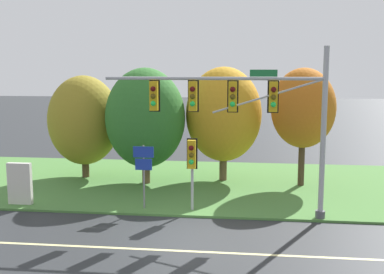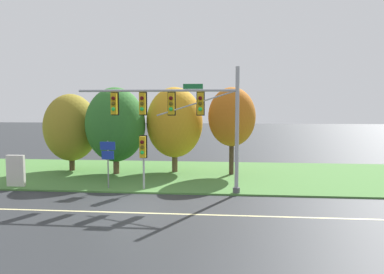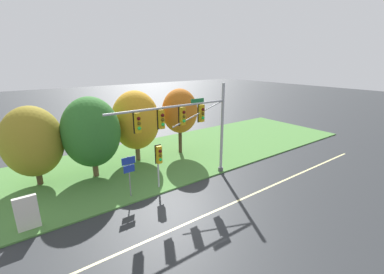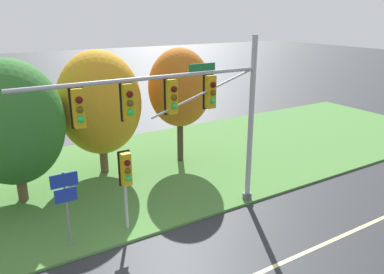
{
  "view_description": "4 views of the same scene",
  "coord_description": "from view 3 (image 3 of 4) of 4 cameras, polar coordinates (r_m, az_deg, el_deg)",
  "views": [
    {
      "loc": [
        2.4,
        -16.9,
        6.34
      ],
      "look_at": [
        0.02,
        3.04,
        3.36
      ],
      "focal_mm": 45.0,
      "sensor_mm": 36.0,
      "label": 1
    },
    {
      "loc": [
        4.85,
        -17.99,
        5.09
      ],
      "look_at": [
        2.74,
        4.39,
        3.09
      ],
      "focal_mm": 35.0,
      "sensor_mm": 36.0,
      "label": 2
    },
    {
      "loc": [
        -7.81,
        -11.3,
        8.78
      ],
      "look_at": [
        2.62,
        2.96,
        3.43
      ],
      "focal_mm": 24.0,
      "sensor_mm": 36.0,
      "label": 3
    },
    {
      "loc": [
        -4.39,
        -8.61,
        7.88
      ],
      "look_at": [
        2.68,
        3.03,
        3.38
      ],
      "focal_mm": 35.0,
      "sensor_mm": 36.0,
      "label": 4
    }
  ],
  "objects": [
    {
      "name": "ground_plane",
      "position": [
        16.3,
        -1.34,
        -15.73
      ],
      "size": [
        160.0,
        160.0,
        0.0
      ],
      "primitive_type": "plane",
      "color": "#282B2D"
    },
    {
      "name": "lane_stripe",
      "position": [
        15.49,
        1.32,
        -17.65
      ],
      "size": [
        36.0,
        0.16,
        0.01
      ],
      "primitive_type": "cube",
      "color": "beige",
      "rests_on": "ground"
    },
    {
      "name": "grass_verge",
      "position": [
        22.79,
        -13.36,
        -6.14
      ],
      "size": [
        48.0,
        11.5,
        0.1
      ],
      "primitive_type": "cube",
      "color": "#477A38",
      "rests_on": "ground"
    },
    {
      "name": "traffic_signal_mast",
      "position": [
        17.85,
        -0.5,
        3.45
      ],
      "size": [
        9.19,
        0.49,
        7.03
      ],
      "color": "#9EA0A5",
      "rests_on": "grass_verge"
    },
    {
      "name": "pedestrian_signal_near_kerb",
      "position": [
        17.64,
        -7.36,
        -4.48
      ],
      "size": [
        0.46,
        0.55,
        3.17
      ],
      "color": "#9EA0A5",
      "rests_on": "grass_verge"
    },
    {
      "name": "route_sign_post",
      "position": [
        17.05,
        -13.81,
        -7.06
      ],
      "size": [
        0.91,
        0.08,
        2.82
      ],
      "color": "slate",
      "rests_on": "grass_verge"
    },
    {
      "name": "tree_nearest_road",
      "position": [
        20.92,
        -31.9,
        -0.88
      ],
      "size": [
        3.99,
        3.99,
        5.72
      ],
      "color": "#4C3823",
      "rests_on": "grass_verge"
    },
    {
      "name": "tree_left_of_mast",
      "position": [
        20.43,
        -21.48,
        1.0
      ],
      "size": [
        4.22,
        4.22,
        6.16
      ],
      "color": "brown",
      "rests_on": "grass_verge"
    },
    {
      "name": "tree_behind_signpost",
      "position": [
        22.73,
        -12.4,
        3.64
      ],
      "size": [
        4.1,
        4.1,
        6.2
      ],
      "color": "brown",
      "rests_on": "grass_verge"
    },
    {
      "name": "tree_mid_verge",
      "position": [
        24.01,
        -2.73,
        5.76
      ],
      "size": [
        3.31,
        3.31,
        6.15
      ],
      "color": "#423021",
      "rests_on": "grass_verge"
    },
    {
      "name": "info_kiosk",
      "position": [
        16.51,
        -32.79,
        -14.04
      ],
      "size": [
        1.1,
        0.24,
        1.9
      ],
      "color": "beige",
      "rests_on": "grass_verge"
    }
  ]
}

